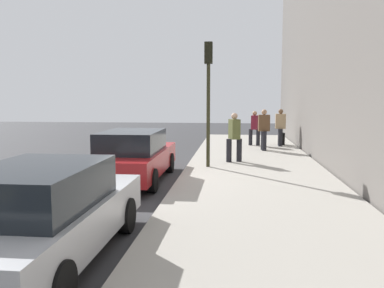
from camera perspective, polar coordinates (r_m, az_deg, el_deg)
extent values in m
plane|color=#333335|center=(12.23, -6.56, -5.24)|extent=(56.00, 56.00, 0.00)
cube|color=#A39E93|center=(11.95, 9.14, -5.18)|extent=(28.00, 4.60, 0.15)
cube|color=gold|center=(13.28, -20.22, -4.64)|extent=(28.00, 0.14, 0.01)
cylinder|color=black|center=(8.34, -20.48, -8.92)|extent=(0.64, 0.22, 0.64)
cylinder|color=black|center=(7.75, -9.14, -9.77)|extent=(0.64, 0.22, 0.64)
cylinder|color=black|center=(5.18, -18.13, -18.50)|extent=(0.64, 0.22, 0.64)
cube|color=#B7BABF|center=(6.65, -19.69, -10.37)|extent=(4.70, 1.82, 0.64)
cube|color=black|center=(6.30, -20.84, -5.54)|extent=(2.45, 1.61, 0.60)
cylinder|color=black|center=(13.98, -9.96, -2.48)|extent=(0.64, 0.22, 0.64)
cylinder|color=black|center=(13.62, -3.13, -2.62)|extent=(0.64, 0.22, 0.64)
cylinder|color=black|center=(11.22, -14.03, -4.79)|extent=(0.64, 0.22, 0.64)
cylinder|color=black|center=(10.77, -5.56, -5.09)|extent=(0.64, 0.22, 0.64)
cube|color=maroon|center=(12.32, -8.07, -2.37)|extent=(4.75, 1.81, 0.64)
cube|color=black|center=(12.01, -8.38, 0.38)|extent=(2.47, 1.61, 0.60)
cylinder|color=black|center=(18.21, 10.02, 0.40)|extent=(0.20, 0.20, 0.85)
cylinder|color=black|center=(18.60, 9.86, 0.54)|extent=(0.20, 0.20, 0.85)
cube|color=brown|center=(18.34, 9.99, 2.91)|extent=(0.33, 0.50, 0.72)
sphere|color=tan|center=(18.31, 10.02, 4.40)|extent=(0.23, 0.23, 0.23)
cylinder|color=black|center=(20.14, 9.18, 0.91)|extent=(0.18, 0.18, 0.78)
cylinder|color=black|center=(20.20, 8.14, 0.94)|extent=(0.18, 0.18, 0.78)
cube|color=maroon|center=(20.11, 8.70, 2.99)|extent=(0.50, 0.37, 0.67)
sphere|color=tan|center=(20.09, 8.72, 4.25)|extent=(0.22, 0.22, 0.22)
cylinder|color=black|center=(15.00, 6.58, -0.86)|extent=(0.20, 0.20, 0.83)
cylinder|color=black|center=(14.87, 5.16, -0.91)|extent=(0.20, 0.20, 0.83)
cube|color=brown|center=(14.85, 5.91, 2.07)|extent=(0.55, 0.44, 0.71)
sphere|color=#D8AD8C|center=(14.82, 5.93, 3.89)|extent=(0.23, 0.23, 0.23)
cylinder|color=black|center=(19.97, 12.20, 0.87)|extent=(0.20, 0.20, 0.83)
cylinder|color=black|center=(20.36, 12.13, 0.98)|extent=(0.20, 0.20, 0.83)
cube|color=tan|center=(20.11, 12.22, 3.12)|extent=(0.33, 0.49, 0.71)
sphere|color=brown|center=(20.09, 12.25, 4.46)|extent=(0.23, 0.23, 0.23)
cylinder|color=#2D2D19|center=(13.69, 2.27, 3.93)|extent=(0.12, 0.12, 3.43)
cube|color=black|center=(13.75, 2.31, 12.55)|extent=(0.26, 0.26, 0.70)
sphere|color=red|center=(13.92, 2.36, 13.35)|extent=(0.14, 0.14, 0.14)
sphere|color=orange|center=(13.90, 2.35, 12.45)|extent=(0.14, 0.14, 0.14)
sphere|color=green|center=(13.87, 2.35, 11.54)|extent=(0.14, 0.14, 0.14)
cube|color=black|center=(20.70, 12.44, 0.72)|extent=(0.34, 0.22, 0.59)
cylinder|color=#4C4C4C|center=(20.66, 12.47, 2.03)|extent=(0.03, 0.03, 0.36)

